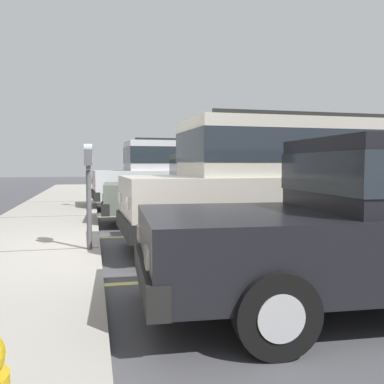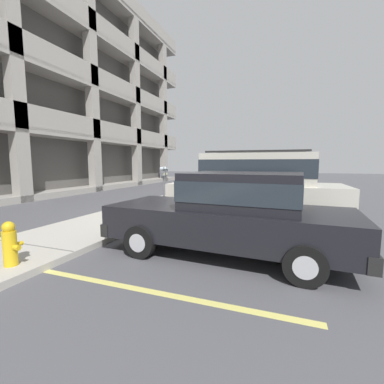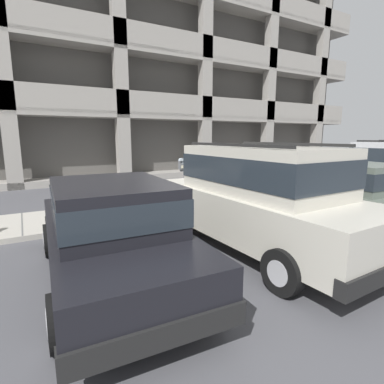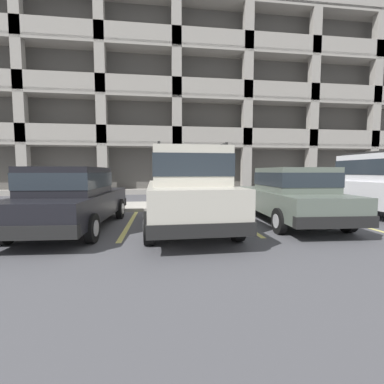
{
  "view_description": "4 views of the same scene",
  "coord_description": "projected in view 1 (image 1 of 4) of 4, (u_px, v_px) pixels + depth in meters",
  "views": [
    {
      "loc": [
        -6.18,
        0.29,
        1.31
      ],
      "look_at": [
        -0.29,
        -1.08,
        0.91
      ],
      "focal_mm": 40.0,
      "sensor_mm": 36.0,
      "label": 1
    },
    {
      "loc": [
        -7.45,
        -3.34,
        1.71
      ],
      "look_at": [
        0.3,
        -0.46,
        0.77
      ],
      "focal_mm": 24.0,
      "sensor_mm": 36.0,
      "label": 2
    },
    {
      "loc": [
        -3.88,
        -6.67,
        2.15
      ],
      "look_at": [
        -0.4,
        -0.58,
        0.85
      ],
      "focal_mm": 28.0,
      "sensor_mm": 36.0,
      "label": 3
    },
    {
      "loc": [
        -0.68,
        -9.0,
        1.44
      ],
      "look_at": [
        0.33,
        -0.86,
        0.78
      ],
      "focal_mm": 24.0,
      "sensor_mm": 36.0,
      "label": 4
    }
  ],
  "objects": [
    {
      "name": "parking_meter_far",
      "position": [
        89.0,
        173.0,
        11.86
      ],
      "size": [
        0.15,
        0.12,
        1.45
      ],
      "color": "#47474C",
      "rests_on": "sidewalk"
    },
    {
      "name": "parking_meter_near",
      "position": [
        88.0,
        171.0,
        5.91
      ],
      "size": [
        0.35,
        0.12,
        1.47
      ],
      "color": "#595B60",
      "rests_on": "sidewalk"
    },
    {
      "name": "ground_plane",
      "position": [
        115.0,
        259.0,
        6.16
      ],
      "size": [
        80.0,
        80.0,
        0.1
      ],
      "color": "#4C4C51"
    },
    {
      "name": "parking_stall_lines",
      "position": [
        187.0,
        234.0,
        7.96
      ],
      "size": [
        12.36,
        4.8,
        0.01
      ],
      "color": "#DBD16B",
      "rests_on": "ground_plane"
    },
    {
      "name": "silver_suv",
      "position": [
        278.0,
        179.0,
        6.61
      ],
      "size": [
        2.11,
        4.83,
        2.03
      ],
      "rotation": [
        0.0,
        0.0,
        0.03
      ],
      "color": "beige",
      "rests_on": "ground_plane"
    },
    {
      "name": "dark_hatchback",
      "position": [
        210.0,
        186.0,
        9.46
      ],
      "size": [
        1.98,
        4.55,
        1.54
      ],
      "rotation": [
        0.0,
        0.0,
        -0.05
      ],
      "color": "#5B665B",
      "rests_on": "ground_plane"
    },
    {
      "name": "blue_coupe",
      "position": [
        175.0,
        172.0,
        12.68
      ],
      "size": [
        2.18,
        4.86,
        2.03
      ],
      "rotation": [
        0.0,
        0.0,
        0.05
      ],
      "color": "silver",
      "rests_on": "ground_plane"
    },
    {
      "name": "sidewalk",
      "position": [
        19.0,
        255.0,
        5.86
      ],
      "size": [
        40.0,
        2.2,
        0.12
      ],
      "color": "#ADA89E",
      "rests_on": "ground_plane"
    }
  ]
}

